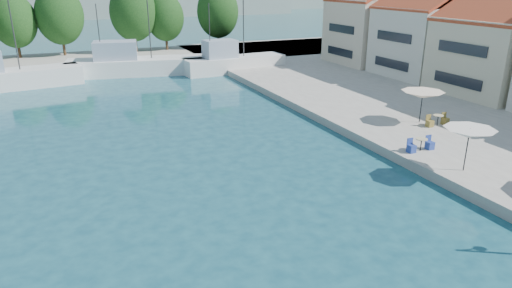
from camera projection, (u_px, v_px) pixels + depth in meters
name	position (u px, v px, depth m)	size (l,w,h in m)	color
quay_right	(503.00, 106.00, 37.89)	(32.00, 92.00, 0.60)	gray
quay_far	(87.00, 62.00, 58.51)	(90.00, 16.00, 0.60)	gray
building_04	(500.00, 43.00, 39.63)	(9.00, 8.80, 9.20)	beige
building_05	(425.00, 30.00, 47.31)	(8.40, 8.80, 9.70)	silver
building_06	(372.00, 21.00, 54.99)	(9.00, 8.80, 10.20)	beige
trawler_02	(1.00, 78.00, 44.84)	(14.47, 5.67, 10.20)	silver
trawler_03	(134.00, 65.00, 51.92)	(15.96, 6.62, 10.20)	white
trawler_04	(232.00, 63.00, 53.15)	(12.15, 3.85, 10.20)	silver
tree_04	(14.00, 21.00, 58.10)	(5.49, 5.49, 8.13)	#3F2B19
tree_05	(60.00, 15.00, 59.91)	(6.12, 6.12, 9.05)	#3F2B19
tree_06	(133.00, 12.00, 62.83)	(6.35, 6.35, 9.40)	#3F2B19
tree_07	(165.00, 17.00, 65.07)	(5.35, 5.35, 7.92)	#3F2B19
tree_08	(218.00, 12.00, 67.02)	(6.09, 6.09, 9.02)	#3F2B19
umbrella_white	(469.00, 133.00, 23.68)	(2.68, 2.68, 2.35)	black
umbrella_cream	(423.00, 95.00, 31.96)	(2.97, 2.97, 2.27)	black
cafe_table_02	(421.00, 146.00, 27.08)	(1.82, 0.70, 0.76)	black
cafe_table_03	(438.00, 122.00, 31.78)	(1.82, 0.70, 0.76)	black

